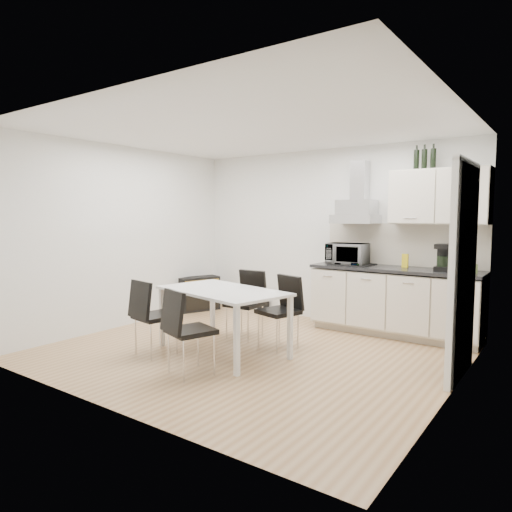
{
  "coord_description": "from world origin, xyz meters",
  "views": [
    {
      "loc": [
        3.13,
        -4.29,
        1.62
      ],
      "look_at": [
        -0.2,
        0.4,
        1.1
      ],
      "focal_mm": 32.0,
      "sensor_mm": 36.0,
      "label": 1
    }
  ],
  "objects": [
    {
      "name": "chair_far_left",
      "position": [
        -0.41,
        0.44,
        0.44
      ],
      "size": [
        0.46,
        0.51,
        0.88
      ],
      "primitive_type": null,
      "rotation": [
        0.0,
        0.0,
        3.18
      ],
      "color": "black",
      "rests_on": "ground"
    },
    {
      "name": "chair_near_left",
      "position": [
        -0.82,
        -0.73,
        0.44
      ],
      "size": [
        0.53,
        0.57,
        0.88
      ],
      "primitive_type": null,
      "rotation": [
        0.0,
        0.0,
        -0.19
      ],
      "color": "black",
      "rests_on": "ground"
    },
    {
      "name": "wall_front",
      "position": [
        0.0,
        -2.0,
        1.3
      ],
      "size": [
        4.5,
        0.1,
        2.6
      ],
      "primitive_type": "cube",
      "color": "white",
      "rests_on": "ground"
    },
    {
      "name": "ceiling",
      "position": [
        0.0,
        0.0,
        2.6
      ],
      "size": [
        4.5,
        4.5,
        0.0
      ],
      "primitive_type": "plane",
      "color": "white",
      "rests_on": "wall_back"
    },
    {
      "name": "doorway",
      "position": [
        2.21,
        0.55,
        1.05
      ],
      "size": [
        0.08,
        1.04,
        2.1
      ],
      "primitive_type": "cube",
      "color": "white",
      "rests_on": "ground"
    },
    {
      "name": "wall_right",
      "position": [
        2.25,
        0.0,
        1.3
      ],
      "size": [
        0.1,
        4.0,
        2.6
      ],
      "primitive_type": "cube",
      "color": "white",
      "rests_on": "ground"
    },
    {
      "name": "chair_far_right",
      "position": [
        0.2,
        0.3,
        0.44
      ],
      "size": [
        0.56,
        0.6,
        0.88
      ],
      "primitive_type": null,
      "rotation": [
        0.0,
        0.0,
        2.86
      ],
      "color": "black",
      "rests_on": "ground"
    },
    {
      "name": "chair_near_right",
      "position": [
        -0.03,
        -0.98,
        0.44
      ],
      "size": [
        0.58,
        0.62,
        0.88
      ],
      "primitive_type": null,
      "rotation": [
        0.0,
        0.0,
        -0.33
      ],
      "color": "black",
      "rests_on": "ground"
    },
    {
      "name": "guitar_amp",
      "position": [
        -2.09,
        1.37,
        0.29
      ],
      "size": [
        0.53,
        0.75,
        0.57
      ],
      "rotation": [
        0.0,
        0.0,
        -0.37
      ],
      "color": "black",
      "rests_on": "ground"
    },
    {
      "name": "dining_table",
      "position": [
        -0.24,
        -0.22,
        0.68
      ],
      "size": [
        1.69,
        1.18,
        0.75
      ],
      "rotation": [
        0.0,
        0.0,
        -0.21
      ],
      "color": "white",
      "rests_on": "ground"
    },
    {
      "name": "floor_speaker",
      "position": [
        -1.12,
        1.9,
        0.13
      ],
      "size": [
        0.2,
        0.19,
        0.26
      ],
      "primitive_type": "cube",
      "rotation": [
        0.0,
        0.0,
        -0.39
      ],
      "color": "black",
      "rests_on": "ground"
    },
    {
      "name": "wall_back",
      "position": [
        0.0,
        2.0,
        1.3
      ],
      "size": [
        4.5,
        0.1,
        2.6
      ],
      "primitive_type": "cube",
      "color": "white",
      "rests_on": "ground"
    },
    {
      "name": "kitchenette",
      "position": [
        1.18,
        1.73,
        0.83
      ],
      "size": [
        2.22,
        0.64,
        2.52
      ],
      "color": "beige",
      "rests_on": "ground"
    },
    {
      "name": "ground",
      "position": [
        0.0,
        0.0,
        0.0
      ],
      "size": [
        4.5,
        4.5,
        0.0
      ],
      "primitive_type": "plane",
      "color": "tan",
      "rests_on": "ground"
    },
    {
      "name": "wall_left",
      "position": [
        -2.25,
        0.0,
        1.3
      ],
      "size": [
        0.1,
        4.0,
        2.6
      ],
      "primitive_type": "cube",
      "color": "white",
      "rests_on": "ground"
    }
  ]
}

